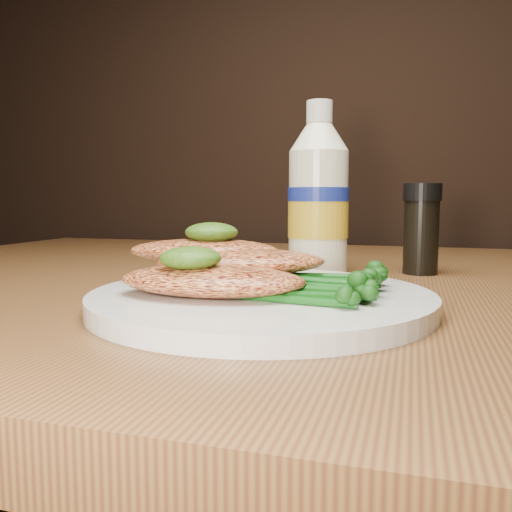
% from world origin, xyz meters
% --- Properties ---
extents(plate, '(0.27, 0.27, 0.01)m').
position_xyz_m(plate, '(-0.00, 0.88, 0.76)').
color(plate, silver).
rests_on(plate, dining_table).
extents(chicken_front, '(0.15, 0.08, 0.02)m').
position_xyz_m(chicken_front, '(-0.03, 0.85, 0.78)').
color(chicken_front, '#E8874A').
rests_on(chicken_front, plate).
extents(chicken_mid, '(0.15, 0.10, 0.02)m').
position_xyz_m(chicken_mid, '(-0.03, 0.90, 0.78)').
color(chicken_mid, '#E8874A').
rests_on(chicken_mid, plate).
extents(chicken_back, '(0.14, 0.10, 0.02)m').
position_xyz_m(chicken_back, '(-0.06, 0.91, 0.79)').
color(chicken_back, '#E8874A').
rests_on(chicken_back, plate).
extents(pesto_front, '(0.05, 0.04, 0.02)m').
position_xyz_m(pesto_front, '(-0.05, 0.84, 0.79)').
color(pesto_front, '#103407').
rests_on(pesto_front, chicken_front).
extents(pesto_back, '(0.06, 0.05, 0.02)m').
position_xyz_m(pesto_back, '(-0.06, 0.91, 0.81)').
color(pesto_back, '#103407').
rests_on(pesto_back, chicken_back).
extents(broccolini_bundle, '(0.14, 0.12, 0.02)m').
position_xyz_m(broccolini_bundle, '(0.04, 0.88, 0.77)').
color(broccolini_bundle, '#115013').
rests_on(broccolini_bundle, plate).
extents(mayo_bottle, '(0.08, 0.08, 0.19)m').
position_xyz_m(mayo_bottle, '(0.01, 1.08, 0.85)').
color(mayo_bottle, '#F1EECC').
rests_on(mayo_bottle, dining_table).
extents(pepper_grinder, '(0.04, 0.04, 0.10)m').
position_xyz_m(pepper_grinder, '(0.12, 1.11, 0.80)').
color(pepper_grinder, black).
rests_on(pepper_grinder, dining_table).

